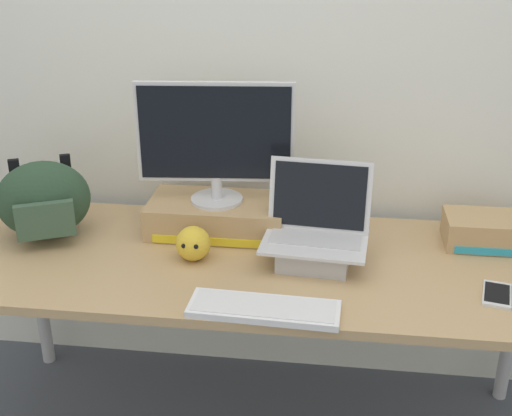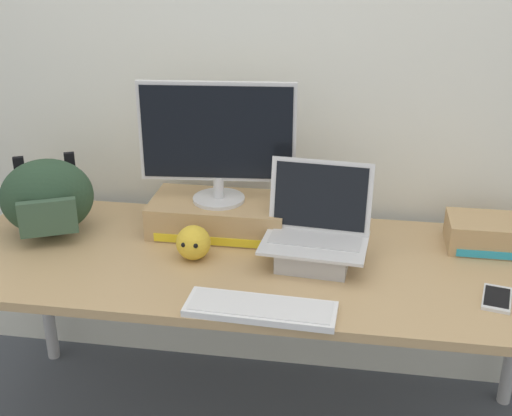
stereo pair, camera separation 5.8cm
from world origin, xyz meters
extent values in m
cube|color=silver|center=(0.00, 0.47, 1.30)|extent=(7.00, 0.10, 2.60)
cube|color=tan|center=(0.00, 0.00, 0.70)|extent=(1.97, 0.74, 0.03)
cylinder|color=#B2B2B7|center=(-0.93, 0.31, 0.34)|extent=(0.05, 0.05, 0.69)
cube|color=tan|center=(-0.16, 0.19, 0.77)|extent=(0.47, 0.26, 0.11)
cube|color=yellow|center=(-0.16, 0.06, 0.74)|extent=(0.40, 0.00, 0.03)
cylinder|color=silver|center=(-0.16, 0.19, 0.84)|extent=(0.18, 0.18, 0.01)
cylinder|color=silver|center=(-0.16, 0.19, 0.88)|extent=(0.04, 0.04, 0.08)
cube|color=silver|center=(-0.16, 0.19, 1.08)|extent=(0.52, 0.07, 0.34)
cube|color=black|center=(-0.16, 0.18, 1.08)|extent=(0.50, 0.05, 0.31)
cube|color=#ADADB2|center=(0.19, 0.00, 0.75)|extent=(0.24, 0.22, 0.07)
cube|color=silver|center=(0.19, 0.00, 0.79)|extent=(0.35, 0.26, 0.01)
cube|color=#B7B7BC|center=(0.19, 0.02, 0.80)|extent=(0.30, 0.15, 0.00)
cube|color=silver|center=(0.19, 0.09, 0.91)|extent=(0.33, 0.08, 0.23)
cube|color=black|center=(0.19, 0.09, 0.91)|extent=(0.30, 0.07, 0.20)
cube|color=white|center=(0.06, -0.31, 0.73)|extent=(0.43, 0.15, 0.02)
cube|color=silver|center=(0.06, -0.31, 0.74)|extent=(0.40, 0.13, 0.00)
ellipsoid|color=#28422D|center=(-0.74, 0.08, 0.85)|extent=(0.37, 0.31, 0.27)
cube|color=#38513D|center=(-0.69, -0.02, 0.83)|extent=(0.18, 0.10, 0.12)
cube|color=black|center=(-0.86, 0.15, 0.87)|extent=(0.04, 0.03, 0.20)
cube|color=black|center=(-0.70, 0.22, 0.87)|extent=(0.04, 0.03, 0.20)
cylinder|color=silver|center=(0.26, 0.28, 0.76)|extent=(0.09, 0.09, 0.09)
torus|color=silver|center=(0.32, 0.28, 0.77)|extent=(0.06, 0.01, 0.06)
cube|color=silver|center=(0.73, -0.14, 0.72)|extent=(0.11, 0.16, 0.01)
cube|color=black|center=(0.73, -0.14, 0.73)|extent=(0.09, 0.13, 0.00)
sphere|color=gold|center=(-0.20, -0.03, 0.77)|extent=(0.11, 0.11, 0.11)
sphere|color=black|center=(-0.22, -0.07, 0.79)|extent=(0.02, 0.02, 0.02)
sphere|color=black|center=(-0.18, -0.07, 0.79)|extent=(0.02, 0.02, 0.02)
cube|color=tan|center=(0.78, 0.20, 0.77)|extent=(0.32, 0.18, 0.10)
cube|color=#2899BC|center=(0.78, 0.11, 0.74)|extent=(0.27, 0.00, 0.02)
camera|label=1|loc=(0.24, -1.88, 1.74)|focal=46.67mm
camera|label=2|loc=(0.29, -1.87, 1.74)|focal=46.67mm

